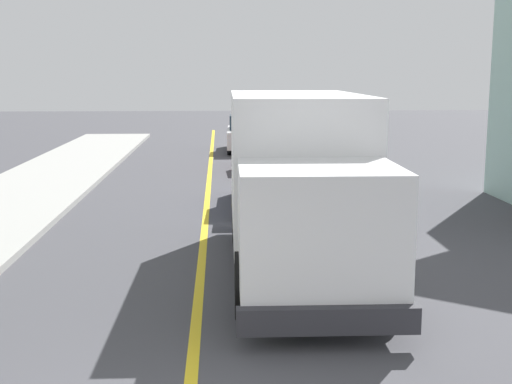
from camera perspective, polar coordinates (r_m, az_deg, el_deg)
The scene contains 5 objects.
centre_line_yellow at distance 15.51m, azimuth -4.36°, elevation -3.44°, with size 0.16×56.00×0.01m, color gold.
box_truck at distance 12.41m, azimuth 3.59°, elevation 1.48°, with size 2.48×7.21×3.20m.
parked_car_near at distance 18.41m, azimuth 1.13°, elevation 1.22°, with size 1.94×4.45×1.67m.
parked_car_mid at distance 25.64m, azimuth 1.37°, elevation 3.70°, with size 1.92×4.45×1.67m.
parked_car_far at distance 31.55m, azimuth -0.76°, elevation 4.88°, with size 1.91×4.44×1.67m.
Camera 1 is at (0.36, -5.08, 3.60)m, focal length 47.73 mm.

